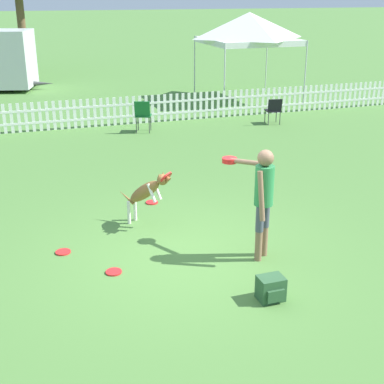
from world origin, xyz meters
name	(u,v)px	position (x,y,z in m)	size (l,w,h in m)	color
ground_plane	(190,256)	(0.00, 0.00, 0.00)	(240.00, 240.00, 0.00)	#4C7A38
handler_person	(262,191)	(1.00, -0.36, 1.08)	(0.57, 1.11, 1.71)	#8C664C
leaping_dog	(147,191)	(-0.33, 1.29, 0.66)	(0.81, 0.97, 1.07)	olive
frisbee_near_handler	(152,202)	(0.01, 2.32, 0.01)	(0.23, 0.23, 0.02)	red
frisbee_near_dog	(63,252)	(-1.84, 0.74, 0.01)	(0.23, 0.23, 0.02)	red
frisbee_midfield	(114,272)	(-1.21, -0.15, 0.01)	(0.23, 0.23, 0.02)	red
backpack_on_grass	(271,289)	(0.61, -1.53, 0.16)	(0.34, 0.30, 0.33)	#2D5633
picket_fence	(95,113)	(0.00, 8.89, 0.43)	(27.54, 0.04, 0.85)	white
folding_chair_blue_left	(274,109)	(5.22, 7.46, 0.48)	(0.50, 0.51, 0.80)	#333338
folding_chair_center	(143,113)	(1.19, 7.75, 0.56)	(0.58, 0.59, 0.93)	#333338
canopy_tent_main	(249,28)	(6.05, 11.30, 2.60)	(3.11, 3.11, 3.15)	silver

